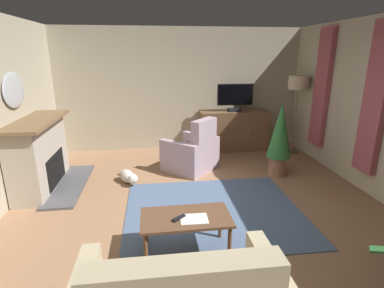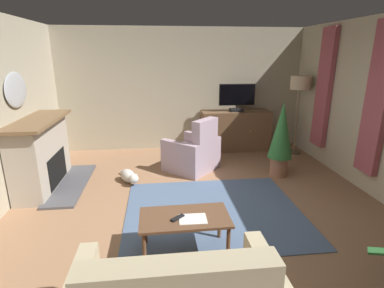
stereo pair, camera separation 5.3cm
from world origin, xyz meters
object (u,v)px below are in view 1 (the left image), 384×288
object	(u,v)px
fireplace	(41,156)
tv_remote	(179,218)
armchair_by_fireplace	(192,153)
floor_lamp	(298,88)
potted_plant_on_hearth_side	(280,135)
wall_mirror_oval	(14,90)
coffee_table	(186,221)
cat	(128,177)
tv_cabinet	(233,131)
folded_newspaper	(194,219)
television	(235,97)

from	to	relation	value
fireplace	tv_remote	bearing A→B (deg)	-44.73
armchair_by_fireplace	floor_lamp	xyz separation A→B (m)	(2.41, 0.77, 1.13)
potted_plant_on_hearth_side	tv_remote	bearing A→B (deg)	-134.02
wall_mirror_oval	coffee_table	bearing A→B (deg)	-40.01
fireplace	cat	bearing A→B (deg)	0.11
wall_mirror_oval	coffee_table	world-z (taller)	wall_mirror_oval
tv_cabinet	tv_remote	xyz separation A→B (m)	(-1.60, -3.75, 0.03)
cat	fireplace	bearing A→B (deg)	-179.89
wall_mirror_oval	potted_plant_on_hearth_side	xyz separation A→B (m)	(4.37, -0.00, -0.88)
coffee_table	potted_plant_on_hearth_side	distance (m)	2.83
folded_newspaper	cat	bearing A→B (deg)	114.03
tv_cabinet	tv_remote	distance (m)	4.08
fireplace	coffee_table	xyz separation A→B (m)	(2.19, -2.04, -0.16)
floor_lamp	cat	bearing A→B (deg)	-160.93
tv_cabinet	fireplace	bearing A→B (deg)	-155.79
tv_cabinet	armchair_by_fireplace	world-z (taller)	armchair_by_fireplace
potted_plant_on_hearth_side	cat	size ratio (longest dim) A/B	2.01
fireplace	tv_cabinet	xyz separation A→B (m)	(3.71, 1.67, -0.13)
fireplace	wall_mirror_oval	xyz separation A→B (m)	(-0.25, -0.00, 1.08)
television	floor_lamp	distance (m)	1.36
armchair_by_fireplace	potted_plant_on_hearth_side	size ratio (longest dim) A/B	0.86
potted_plant_on_hearth_side	folded_newspaper	bearing A→B (deg)	-131.25
television	tv_remote	distance (m)	4.11
folded_newspaper	tv_cabinet	bearing A→B (deg)	70.47
wall_mirror_oval	cat	bearing A→B (deg)	0.09
television	coffee_table	bearing A→B (deg)	-112.61
coffee_table	fireplace	bearing A→B (deg)	136.94
television	coffee_table	world-z (taller)	television
potted_plant_on_hearth_side	tv_cabinet	bearing A→B (deg)	103.85
fireplace	floor_lamp	size ratio (longest dim) A/B	1.00
wall_mirror_oval	armchair_by_fireplace	size ratio (longest dim) A/B	0.63
fireplace	wall_mirror_oval	world-z (taller)	wall_mirror_oval
tv_cabinet	folded_newspaper	xyz separation A→B (m)	(-1.44, -3.78, 0.03)
floor_lamp	potted_plant_on_hearth_side	bearing A→B (deg)	-125.10
tv_cabinet	television	size ratio (longest dim) A/B	1.93
tv_cabinet	floor_lamp	distance (m)	1.70
fireplace	folded_newspaper	distance (m)	3.10
fireplace	television	distance (m)	4.10
fireplace	potted_plant_on_hearth_side	size ratio (longest dim) A/B	1.24
fireplace	potted_plant_on_hearth_side	distance (m)	4.12
television	floor_lamp	xyz separation A→B (m)	(1.29, -0.36, 0.22)
fireplace	coffee_table	bearing A→B (deg)	-43.06
fireplace	armchair_by_fireplace	bearing A→B (deg)	10.61
fireplace	floor_lamp	world-z (taller)	floor_lamp
potted_plant_on_hearth_side	floor_lamp	size ratio (longest dim) A/B	0.80
wall_mirror_oval	folded_newspaper	xyz separation A→B (m)	(2.52, -2.11, -1.18)
folded_newspaper	floor_lamp	xyz separation A→B (m)	(2.73, 3.36, 1.00)
television	cat	bearing A→B (deg)	-145.25
wall_mirror_oval	television	world-z (taller)	wall_mirror_oval
cat	floor_lamp	xyz separation A→B (m)	(3.61, 1.25, 1.35)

